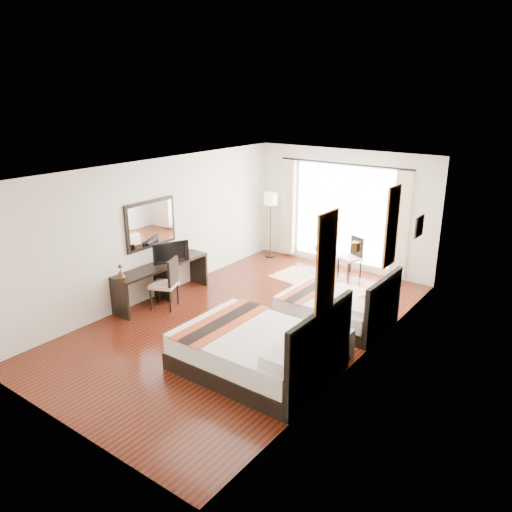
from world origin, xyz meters
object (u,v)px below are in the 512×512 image
Objects in this scene: bed_near at (259,350)px; floor_lamp at (271,203)px; vase at (336,330)px; fruit_bowl at (325,246)px; console_desk at (162,282)px; window_chair at (350,264)px; table_lamp at (342,314)px; desk_chair at (165,293)px; bed_far at (338,308)px; nightstand at (336,346)px; side_table at (324,259)px; television at (170,251)px.

bed_near is 5.55m from floor_lamp.
vase is 0.09× the size of floor_lamp.
floor_lamp is 8.60× the size of fruit_bowl.
window_chair is (2.46, 3.49, -0.10)m from console_desk.
desk_chair is (-3.63, -0.32, -0.43)m from table_lamp.
floor_lamp reaches higher than bed_far.
bed_near is 2.93m from desk_chair.
floor_lamp is at bearing 136.09° from nightstand.
floor_lamp is 2.81× the size of side_table.
television is at bearing 175.60° from nightstand.
floor_lamp is (-3.79, 3.72, 0.83)m from vase.
fruit_bowl is at bearing 121.11° from vase.
table_lamp is (0.81, 1.10, 0.41)m from bed_near.
bed_far is 3.55m from console_desk.
table_lamp is at bearing -57.32° from fruit_bowl.
floor_lamp is (-3.76, 3.62, 1.15)m from nightstand.
fruit_bowl is at bearing 106.76° from bed_near.
fruit_bowl is (-2.17, 3.59, 0.04)m from vase.
bed_near is at bearing -86.89° from television.
bed_far is 2.08× the size of window_chair.
desk_chair is at bearing -178.88° from vase.
television is at bearing -119.49° from fruit_bowl.
vase is 4.00m from console_desk.
vase is (0.03, -0.10, 0.33)m from nightstand.
floor_lamp is (-3.15, 2.37, 1.12)m from bed_far.
bed_near is at bearing -129.97° from nightstand.
bed_near reaches higher than television.
bed_near reaches higher than side_table.
desk_chair is 3.96m from fruit_bowl.
nightstand is at bearing -43.91° from floor_lamp.
bed_far is 1.86× the size of desk_chair.
window_chair is (2.26, -0.06, -1.12)m from floor_lamp.
desk_chair reaches higher than vase.
table_lamp is at bearing 86.79° from nightstand.
side_table is at bearing -4.67° from television.
table_lamp is 0.16× the size of console_desk.
bed_far reaches higher than side_table.
nightstand is 0.56× the size of window_chair.
console_desk reaches higher than vase.
console_desk is 3.69m from floor_lamp.
television is at bearing -119.55° from side_table.
window_chair is at bearing 113.82° from table_lamp.
table_lamp is at bearing 48.34° from window_chair.
desk_chair is 1.72× the size of side_table.
side_table is 3.06× the size of fruit_bowl.
television is at bearing 158.23° from bed_near.
console_desk is 3.74× the size of side_table.
nightstand is (0.80, 0.95, -0.09)m from bed_near.
bed_far is 0.86× the size of console_desk.
vase reaches higher than nightstand.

